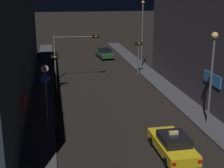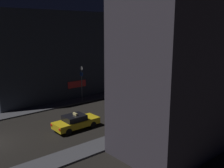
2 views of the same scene
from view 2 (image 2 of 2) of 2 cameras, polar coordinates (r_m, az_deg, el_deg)
sidewalk_left at (r=41.85m, az=6.30°, el=-0.85°), size 2.10×52.89×0.15m
sidewalk_right at (r=34.78m, az=21.16°, el=-4.32°), size 2.10×52.89×0.15m
building_facade_left at (r=42.01m, az=-3.38°, el=7.18°), size 8.95×33.40×11.61m
building_facade_right at (r=25.74m, az=23.19°, el=8.52°), size 6.08×22.59×16.51m
taxi at (r=25.19m, az=-7.93°, el=-8.21°), size 1.85×4.47×1.62m
traffic_light_overhead at (r=40.29m, az=11.47°, el=3.74°), size 5.04×0.42×5.05m
traffic_light_left_kerb at (r=39.17m, az=5.90°, el=2.02°), size 0.80×0.42×3.60m
traffic_light_right_kerb at (r=37.03m, az=21.74°, el=0.98°), size 0.80×0.42×3.96m
sign_pole_left at (r=33.61m, az=-6.68°, el=0.80°), size 0.62×0.10×4.55m
street_lamp_near_block at (r=23.30m, az=5.74°, el=0.36°), size 0.49×0.49×6.78m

